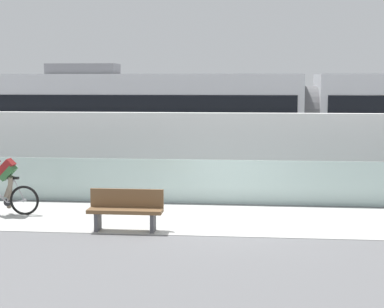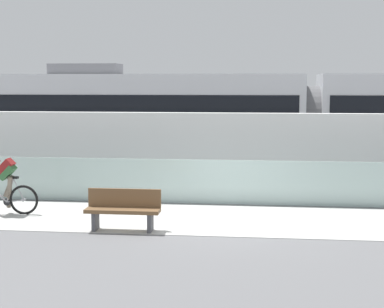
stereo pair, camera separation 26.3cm
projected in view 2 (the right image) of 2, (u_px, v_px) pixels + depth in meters
name	position (u px, v px, depth m)	size (l,w,h in m)	color
ground_plane	(222.00, 220.00, 14.15)	(200.00, 200.00, 0.00)	slate
bike_path_deck	(222.00, 219.00, 14.14)	(32.00, 3.20, 0.01)	beige
glass_parapet	(227.00, 182.00, 15.90)	(32.00, 0.05, 1.16)	#ADC6C1
concrete_barrier_wall	(230.00, 153.00, 17.61)	(32.00, 0.36, 2.30)	white
tram_rail_near	(234.00, 178.00, 20.20)	(32.00, 0.08, 0.01)	#595654
tram_rail_far	(236.00, 172.00, 21.61)	(32.00, 0.08, 0.01)	#595654
tram	(310.00, 121.00, 20.40)	(22.56, 2.54, 3.81)	silver
cyclist_on_bike	(3.00, 182.00, 14.65)	(1.77, 0.58, 1.61)	black
bench	(123.00, 209.00, 13.05)	(1.60, 0.45, 0.89)	brown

